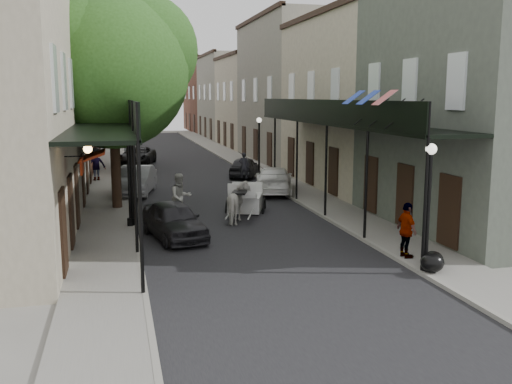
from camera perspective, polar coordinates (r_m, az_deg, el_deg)
ground at (r=17.77m, az=1.58°, el=-7.26°), size 140.00×140.00×0.00m
road at (r=37.04m, az=-6.62°, el=1.54°), size 8.00×90.00×0.01m
sidewalk_left at (r=36.75m, az=-14.37°, el=1.33°), size 2.20×90.00×0.12m
sidewalk_right at (r=37.96m, az=0.89°, el=1.88°), size 2.20×90.00×0.12m
building_row_left at (r=46.58m, az=-19.03°, el=9.20°), size 5.00×80.00×10.50m
building_row_right at (r=48.21m, az=2.07°, el=9.70°), size 5.00×80.00×10.50m
gallery_left at (r=23.40m, az=-14.51°, el=6.60°), size 2.20×18.05×4.88m
gallery_right at (r=25.18m, az=8.00°, el=7.00°), size 2.20×18.05×4.88m
tree_near at (r=26.61m, az=-13.36°, el=12.22°), size 7.31×6.80×9.63m
tree_far at (r=40.58m, az=-13.59°, el=10.30°), size 6.45×6.00×8.61m
lamppost_right_near at (r=17.06m, az=16.85°, el=-1.30°), size 0.32×0.32×3.71m
lamppost_left at (r=22.61m, az=-12.57°, el=1.48°), size 0.32×0.32×3.71m
lamppost_right_far at (r=35.59m, az=0.31°, el=4.59°), size 0.32×0.32×3.71m
horse at (r=23.30m, az=-1.69°, el=-1.11°), size 1.48×2.14×1.65m
carriage at (r=25.78m, az=-0.98°, el=0.49°), size 2.22×2.75×2.76m
pedestrian_walking at (r=23.87m, az=-7.56°, el=-0.52°), size 1.15×1.01×1.99m
pedestrian_sidewalk_left at (r=35.66m, az=-15.74°, el=2.70°), size 1.44×1.14×1.94m
pedestrian_sidewalk_right at (r=18.47m, az=14.84°, el=-3.72°), size 0.48×1.05×1.76m
car_left_near at (r=20.97m, az=-8.21°, el=-2.82°), size 2.42×4.24×1.36m
car_left_mid at (r=30.73m, az=-11.90°, el=1.13°), size 2.44×4.73×1.49m
car_left_far at (r=43.83m, az=-11.85°, el=3.56°), size 3.37×5.42×1.40m
car_right_near at (r=30.56m, az=1.80°, el=1.21°), size 3.21×5.17×1.40m
car_right_far at (r=36.54m, az=-1.18°, el=2.52°), size 2.85×4.13×1.31m
trash_bags at (r=17.52m, az=17.24°, el=-6.62°), size 0.93×1.08×0.57m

